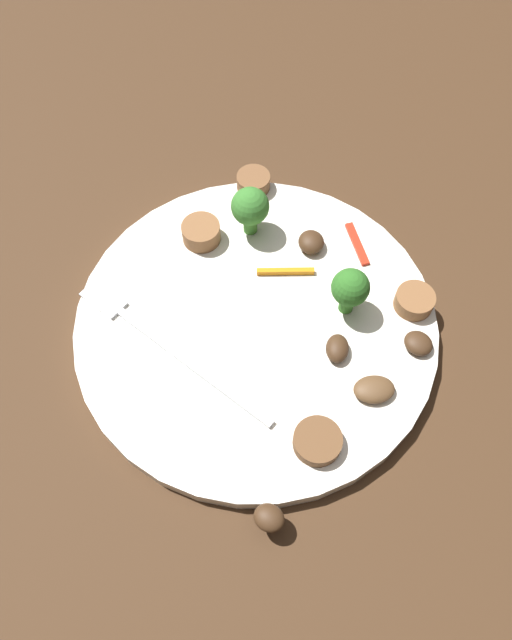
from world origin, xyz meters
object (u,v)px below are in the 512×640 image
Objects in this scene: sausage_slice_2 at (253,182)px; sausage_slice_1 at (414,301)px; mushroom_4 at (374,389)px; pepper_strip_1 at (357,244)px; sausage_slice_0 at (317,441)px; mushroom_2 at (311,242)px; plate at (256,324)px; mushroom_0 at (337,348)px; mushroom_1 at (418,343)px; broccoli_floret_0 at (350,289)px; fork at (160,341)px; broccoli_floret_1 at (250,208)px; sausage_slice_3 at (201,232)px; mushroom_3 at (269,518)px; pepper_strip_0 at (285,271)px.

sausage_slice_1 is at bearing 174.84° from sausage_slice_2.
mushroom_4 is 0.70× the size of pepper_strip_1.
mushroom_2 reaches higher than sausage_slice_0.
mushroom_0 is at bearing -165.62° from plate.
mushroom_1 and mushroom_4 have the same top height.
fork is at bearing 50.84° from broccoli_floret_0.
sausage_slice_3 is (0.03, 0.03, -0.02)m from broccoli_floret_1.
sausage_slice_3 is (0.08, -0.03, 0.01)m from plate.
mushroom_3 is (-0.01, 0.06, 0.00)m from sausage_slice_0.
sausage_slice_2 is 0.28m from mushroom_3.
mushroom_1 is at bearing -95.57° from mushroom_4.
plate is 0.07m from fork.
mushroom_1 is (-0.06, -0.01, -0.02)m from broccoli_floret_0.
mushroom_1 reaches higher than plate.
sausage_slice_0 is (-0.15, 0.11, -0.02)m from broccoli_floret_1.
broccoli_floret_1 is 0.17m from mushroom_4.
mushroom_2 is at bearing -52.10° from sausage_slice_0.
broccoli_floret_1 is 1.57× the size of sausage_slice_2.
pepper_strip_0 is at bearing 22.10° from sausage_slice_1.
mushroom_4 is at bearing 145.93° from mushroom_2.
broccoli_floret_0 is 1.45× the size of sausage_slice_1.
sausage_slice_1 is (-0.08, -0.09, 0.01)m from plate.
mushroom_2 is (-0.03, -0.14, 0.00)m from fork.
broccoli_floret_0 is 0.97× the size of broccoli_floret_1.
pepper_strip_1 is (-0.03, -0.02, -0.00)m from mushroom_2.
fork is 0.15m from mushroom_3.
broccoli_floret_1 reaches higher than plate.
broccoli_floret_1 is at bearing -2.23° from mushroom_1.
mushroom_0 reaches higher than mushroom_1.
sausage_slice_1 reaches higher than plate.
plate is 9.33× the size of mushroom_4.
mushroom_4 is (-0.00, -0.11, -0.00)m from mushroom_3.
mushroom_3 is at bearing 124.42° from pepper_strip_0.
sausage_slice_3 is 1.38× the size of mushroom_2.
broccoli_floret_1 reaches higher than mushroom_1.
mushroom_2 reaches higher than mushroom_4.
sausage_slice_0 is 0.14m from pepper_strip_0.
mushroom_2 is 0.50× the size of pepper_strip_0.
mushroom_0 is 0.08m from pepper_strip_0.
mushroom_0 is (-0.02, 0.03, -0.02)m from broccoli_floret_0.
pepper_strip_0 is (0.05, 0.00, -0.02)m from broccoli_floret_0.
broccoli_floret_1 is 0.06m from pepper_strip_0.
sausage_slice_3 is 0.23m from mushroom_3.
mushroom_3 is at bearing 95.47° from sausage_slice_0.
mushroom_4 is (-0.11, 0.07, -0.00)m from mushroom_2.
pepper_strip_0 is 0.06m from pepper_strip_1.
mushroom_2 is (-0.07, -0.05, -0.00)m from sausage_slice_3.
broccoli_floret_1 is 1.99× the size of mushroom_2.
sausage_slice_2 and mushroom_2 have the same top height.
mushroom_1 is (-0.01, -0.11, -0.00)m from sausage_slice_0.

